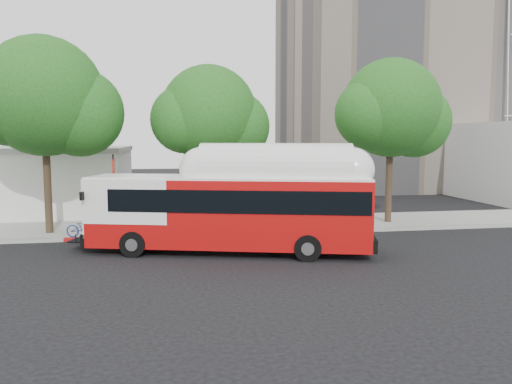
% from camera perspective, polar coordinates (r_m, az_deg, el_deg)
% --- Properties ---
extents(ground, '(120.00, 120.00, 0.00)m').
position_cam_1_polar(ground, '(21.07, -1.32, -7.07)').
color(ground, black).
rests_on(ground, ground).
extents(sidewalk, '(60.00, 5.00, 0.15)m').
position_cam_1_polar(sidewalk, '(27.38, -3.28, -3.83)').
color(sidewalk, gray).
rests_on(sidewalk, ground).
extents(curb_strip, '(60.00, 0.30, 0.15)m').
position_cam_1_polar(curb_strip, '(24.84, -2.62, -4.86)').
color(curb_strip, gray).
rests_on(curb_strip, ground).
extents(red_curb_segment, '(10.00, 0.32, 0.16)m').
position_cam_1_polar(red_curb_segment, '(24.66, -9.58, -5.01)').
color(red_curb_segment, '#9F1112').
rests_on(red_curb_segment, ground).
extents(street_tree_left, '(6.67, 5.80, 9.74)m').
position_cam_1_polar(street_tree_left, '(26.51, -22.05, 9.57)').
color(street_tree_left, '#2D2116').
rests_on(street_tree_left, ground).
extents(street_tree_mid, '(5.75, 5.00, 8.62)m').
position_cam_1_polar(street_tree_mid, '(26.48, -4.55, 8.49)').
color(street_tree_mid, '#2D2116').
rests_on(street_tree_mid, ground).
extents(street_tree_right, '(6.21, 5.40, 9.18)m').
position_cam_1_polar(street_tree_right, '(28.97, 15.91, 8.77)').
color(street_tree_right, '#2D2116').
rests_on(street_tree_right, ground).
extents(apartment_tower, '(18.00, 18.00, 37.00)m').
position_cam_1_polar(apartment_tower, '(54.17, 14.30, 19.66)').
color(apartment_tower, tan).
rests_on(apartment_tower, ground).
extents(transit_bus, '(12.68, 5.54, 3.71)m').
position_cam_1_polar(transit_bus, '(20.96, -2.85, -2.32)').
color(transit_bus, '#A90C0B').
rests_on(transit_bus, ground).
extents(signal_pole, '(0.12, 0.39, 4.07)m').
position_cam_1_polar(signal_pole, '(24.89, -15.89, -0.38)').
color(signal_pole, red).
rests_on(signal_pole, ground).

